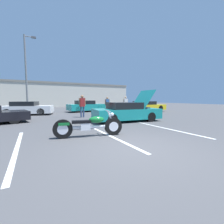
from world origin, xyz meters
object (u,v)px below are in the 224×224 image
Objects in this scene: light_pole at (27,70)px; parked_car_right_row at (145,106)px; spectator_by_show_car at (82,104)px; show_car_hood_open at (127,112)px; parked_car_mid_right_row at (86,106)px; spectator_near_motorcycle at (107,104)px; spectator_midground at (126,103)px; motorcycle at (89,126)px; parked_car_mid_left_row at (27,108)px.

parked_car_right_row is at bearing -27.34° from light_pole.
parked_car_right_row is at bearing 12.56° from spectator_by_show_car.
parked_car_mid_right_row is at bearing 97.34° from show_car_hood_open.
spectator_by_show_car is (-3.13, -1.94, 0.08)m from spectator_near_motorcycle.
spectator_near_motorcycle is (1.19, -2.99, 0.35)m from parked_car_mid_right_row.
spectator_midground is (8.54, -6.60, -3.53)m from light_pole.
spectator_midground is at bearing -37.69° from light_pole.
parked_car_right_row is at bearing 51.12° from motorcycle.
parked_car_mid_right_row is at bearing 150.24° from parked_car_right_row.
light_pole is at bearing 124.78° from show_car_hood_open.
parked_car_right_row is 2.77× the size of spectator_midground.
spectator_near_motorcycle is (-4.71, 0.19, 0.38)m from parked_car_right_row.
spectator_near_motorcycle is at bearing 84.42° from show_car_hood_open.
spectator_by_show_car is (-7.84, -1.75, 0.46)m from parked_car_right_row.
spectator_midground is at bearing 13.62° from spectator_by_show_car.
light_pole is 5.37m from parked_car_mid_left_row.
show_car_hood_open reaches higher than parked_car_right_row.
parked_car_mid_right_row reaches higher than motorcycle.
show_car_hood_open is 0.97× the size of parked_car_mid_left_row.
motorcycle is 1.60× the size of spectator_near_motorcycle.
spectator_midground is (2.80, 4.38, 0.40)m from show_car_hood_open.
parked_car_mid_left_row reaches higher than parked_car_right_row.
motorcycle is 11.41m from parked_car_mid_right_row.
parked_car_right_row is (5.88, 4.97, -0.02)m from show_car_hood_open.
show_car_hood_open reaches higher than spectator_by_show_car.
parked_car_right_row reaches higher than motorcycle.
light_pole reaches higher than motorcycle.
parked_car_mid_left_row is at bearing 132.94° from spectator_by_show_car.
show_car_hood_open is at bearing 49.37° from motorcycle.
spectator_midground is (-3.08, -0.59, 0.42)m from parked_car_right_row.
parked_car_mid_left_row is (-5.80, 7.35, -0.02)m from show_car_hood_open.
parked_car_mid_right_row is 3.24m from spectator_near_motorcycle.
spectator_near_motorcycle is (1.17, 5.17, 0.36)m from show_car_hood_open.
parked_car_right_row is 1.11× the size of parked_car_mid_right_row.
parked_car_mid_right_row is (-5.90, 3.19, 0.03)m from parked_car_right_row.
light_pole reaches higher than spectator_near_motorcycle.
spectator_by_show_car reaches higher than parked_car_mid_right_row.
spectator_by_show_car is at bearing -64.02° from light_pole.
spectator_by_show_car is at bearing -166.38° from spectator_midground.
parked_car_mid_left_row is 11.92m from parked_car_right_row.
motorcycle is at bearing -131.79° from spectator_midground.
show_car_hood_open is (5.74, -10.98, -3.93)m from light_pole.
motorcycle is at bearing -142.20° from parked_car_right_row.
parked_car_mid_left_row is 1.09× the size of parked_car_mid_right_row.
spectator_near_motorcycle reaches higher than motorcycle.
motorcycle is 1.49× the size of spectator_by_show_car.
light_pole is 1.78× the size of parked_car_right_row.
parked_car_mid_left_row is 2.65× the size of spectator_by_show_car.
parked_car_mid_right_row is (5.78, 0.81, 0.02)m from parked_car_mid_left_row.
parked_car_mid_right_row is at bearing 126.78° from spectator_midground.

